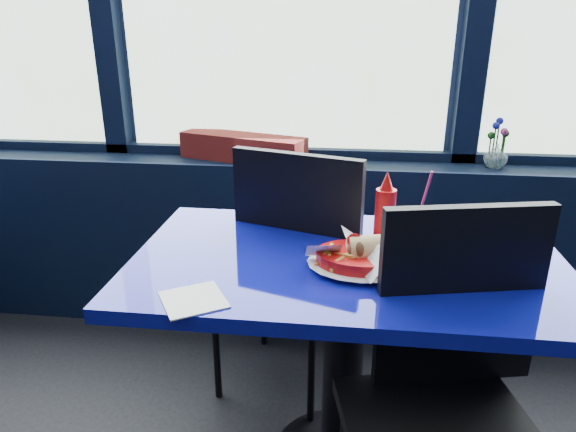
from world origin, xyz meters
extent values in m
cube|color=black|center=(0.00, 2.87, 0.40)|extent=(5.00, 0.26, 0.80)
cube|color=black|center=(0.00, 2.95, 0.81)|extent=(4.80, 0.08, 0.06)
cylinder|color=black|center=(0.30, 2.00, 0.34)|extent=(0.12, 0.12, 0.68)
cube|color=#0C1086|center=(0.30, 2.00, 0.73)|extent=(1.20, 0.70, 0.04)
cube|color=black|center=(0.58, 1.85, 0.73)|extent=(0.41, 0.12, 0.48)
cube|color=black|center=(0.07, 2.40, 0.48)|extent=(0.57, 0.57, 0.04)
cube|color=black|center=(0.13, 2.20, 0.75)|extent=(0.42, 0.16, 0.49)
cylinder|color=black|center=(0.31, 2.52, 0.23)|extent=(0.03, 0.03, 0.46)
cylinder|color=black|center=(0.19, 2.16, 0.23)|extent=(0.03, 0.03, 0.46)
cylinder|color=black|center=(-0.06, 2.64, 0.23)|extent=(0.03, 0.03, 0.46)
cylinder|color=black|center=(-0.17, 2.28, 0.23)|extent=(0.03, 0.03, 0.46)
cube|color=maroon|center=(-0.17, 2.85, 0.86)|extent=(0.58, 0.31, 0.11)
imported|color=silver|center=(0.90, 2.85, 0.85)|extent=(0.13, 0.13, 0.10)
cylinder|color=#1E5919|center=(0.88, 2.85, 0.88)|extent=(0.01, 0.01, 0.16)
sphere|color=#1C26A4|center=(0.88, 2.85, 0.98)|extent=(0.03, 0.03, 0.03)
cylinder|color=#1E5919|center=(0.91, 2.84, 0.87)|extent=(0.01, 0.01, 0.14)
sphere|color=#EA4490|center=(0.91, 2.84, 0.95)|extent=(0.03, 0.03, 0.03)
cylinder|color=#1E5919|center=(0.90, 2.87, 0.89)|extent=(0.01, 0.01, 0.18)
sphere|color=#1C26A4|center=(0.90, 2.87, 0.99)|extent=(0.03, 0.03, 0.03)
cylinder|color=#1E5919|center=(0.87, 2.86, 0.86)|extent=(0.01, 0.01, 0.12)
sphere|color=#1E5919|center=(0.87, 2.86, 0.93)|extent=(0.03, 0.03, 0.03)
cylinder|color=#1E5919|center=(0.92, 2.86, 0.86)|extent=(0.01, 0.01, 0.13)
sphere|color=#1E5919|center=(0.92, 2.86, 0.94)|extent=(0.03, 0.03, 0.03)
cylinder|color=red|center=(0.33, 1.94, 0.77)|extent=(0.28, 0.28, 0.05)
cylinder|color=white|center=(0.33, 1.94, 0.76)|extent=(0.27, 0.27, 0.00)
cylinder|color=white|center=(0.43, 1.98, 0.80)|extent=(0.07, 0.09, 0.08)
sphere|color=#56351D|center=(0.32, 1.93, 0.81)|extent=(0.05, 0.05, 0.05)
cylinder|color=red|center=(0.32, 1.94, 0.83)|extent=(0.05, 0.05, 0.01)
cylinder|color=red|center=(0.40, 2.11, 0.83)|extent=(0.06, 0.06, 0.17)
cone|color=red|center=(0.40, 2.11, 0.95)|extent=(0.04, 0.04, 0.05)
cylinder|color=#0D2D96|center=(0.48, 2.02, 0.81)|extent=(0.08, 0.08, 0.12)
cylinder|color=black|center=(0.48, 2.02, 0.87)|extent=(0.07, 0.07, 0.01)
cylinder|color=#FD356F|center=(0.49, 2.01, 0.93)|extent=(0.03, 0.06, 0.17)
cube|color=white|center=(-0.06, 1.72, 0.75)|extent=(0.19, 0.19, 0.00)
camera|label=1|loc=(0.29, 0.69, 1.36)|focal=32.00mm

